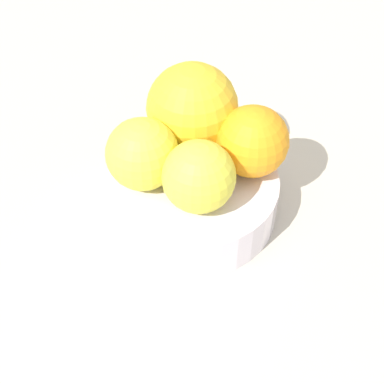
{
  "coord_description": "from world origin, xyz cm",
  "views": [
    {
      "loc": [
        -17.32,
        33.64,
        42.2
      ],
      "look_at": [
        0.0,
        0.0,
        2.69
      ],
      "focal_mm": 53.49,
      "sensor_mm": 36.0,
      "label": 1
    }
  ],
  "objects_px": {
    "orange_in_bowl_0": "(199,177)",
    "orange_in_bowl_2": "(253,141)",
    "fruit_bowl": "(192,196)",
    "orange_in_bowl_1": "(192,108)",
    "orange_in_bowl_3": "(142,154)"
  },
  "relations": [
    {
      "from": "orange_in_bowl_0",
      "to": "orange_in_bowl_3",
      "type": "xyz_separation_m",
      "value": [
        0.06,
        -0.0,
        0.0
      ]
    },
    {
      "from": "orange_in_bowl_3",
      "to": "orange_in_bowl_1",
      "type": "bearing_deg",
      "value": -103.19
    },
    {
      "from": "fruit_bowl",
      "to": "orange_in_bowl_3",
      "type": "xyz_separation_m",
      "value": [
        0.04,
        0.02,
        0.06
      ]
    },
    {
      "from": "fruit_bowl",
      "to": "orange_in_bowl_0",
      "type": "relative_size",
      "value": 2.53
    },
    {
      "from": "orange_in_bowl_1",
      "to": "orange_in_bowl_0",
      "type": "bearing_deg",
      "value": 121.19
    },
    {
      "from": "fruit_bowl",
      "to": "orange_in_bowl_1",
      "type": "relative_size",
      "value": 1.88
    },
    {
      "from": "fruit_bowl",
      "to": "orange_in_bowl_2",
      "type": "distance_m",
      "value": 0.08
    },
    {
      "from": "fruit_bowl",
      "to": "orange_in_bowl_1",
      "type": "height_order",
      "value": "orange_in_bowl_1"
    },
    {
      "from": "orange_in_bowl_0",
      "to": "orange_in_bowl_2",
      "type": "xyz_separation_m",
      "value": [
        -0.02,
        -0.06,
        0.0
      ]
    },
    {
      "from": "fruit_bowl",
      "to": "orange_in_bowl_3",
      "type": "bearing_deg",
      "value": 30.06
    },
    {
      "from": "orange_in_bowl_0",
      "to": "orange_in_bowl_2",
      "type": "height_order",
      "value": "orange_in_bowl_2"
    },
    {
      "from": "orange_in_bowl_0",
      "to": "orange_in_bowl_3",
      "type": "relative_size",
      "value": 0.97
    },
    {
      "from": "orange_in_bowl_2",
      "to": "orange_in_bowl_1",
      "type": "bearing_deg",
      "value": -5.54
    },
    {
      "from": "fruit_bowl",
      "to": "orange_in_bowl_2",
      "type": "relative_size",
      "value": 2.44
    },
    {
      "from": "fruit_bowl",
      "to": "orange_in_bowl_3",
      "type": "height_order",
      "value": "orange_in_bowl_3"
    }
  ]
}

